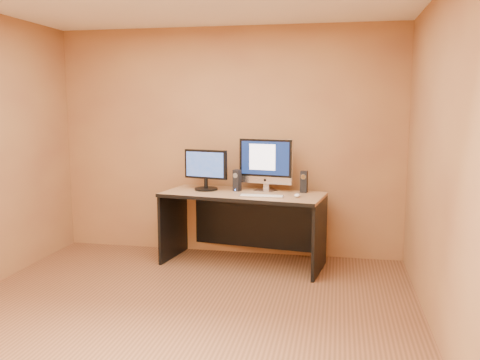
# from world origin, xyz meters

# --- Properties ---
(floor) EXTENTS (4.00, 4.00, 0.00)m
(floor) POSITION_xyz_m (0.00, 0.00, 0.00)
(floor) COLOR brown
(floor) RESTS_ON ground
(walls) EXTENTS (4.00, 4.00, 2.60)m
(walls) POSITION_xyz_m (0.00, 0.00, 1.30)
(walls) COLOR #A57642
(walls) RESTS_ON ground
(desk) EXTENTS (1.80, 0.99, 0.79)m
(desk) POSITION_xyz_m (0.27, 1.55, 0.39)
(desk) COLOR #A97C54
(desk) RESTS_ON ground
(imac) EXTENTS (0.64, 0.33, 0.59)m
(imac) POSITION_xyz_m (0.48, 1.72, 1.08)
(imac) COLOR #B6B6BA
(imac) RESTS_ON desk
(second_monitor) EXTENTS (0.55, 0.36, 0.45)m
(second_monitor) POSITION_xyz_m (-0.17, 1.67, 1.01)
(second_monitor) COLOR black
(second_monitor) RESTS_ON desk
(speaker_left) EXTENTS (0.09, 0.10, 0.23)m
(speaker_left) POSITION_xyz_m (0.18, 1.67, 0.91)
(speaker_left) COLOR black
(speaker_left) RESTS_ON desk
(speaker_right) EXTENTS (0.08, 0.09, 0.23)m
(speaker_right) POSITION_xyz_m (0.90, 1.71, 0.91)
(speaker_right) COLOR black
(speaker_right) RESTS_ON desk
(keyboard) EXTENTS (0.46, 0.13, 0.02)m
(keyboard) POSITION_xyz_m (0.50, 1.35, 0.80)
(keyboard) COLOR silver
(keyboard) RESTS_ON desk
(mouse) EXTENTS (0.06, 0.11, 0.04)m
(mouse) POSITION_xyz_m (0.86, 1.41, 0.81)
(mouse) COLOR white
(mouse) RESTS_ON desk
(cable_a) EXTENTS (0.10, 0.22, 0.01)m
(cable_a) POSITION_xyz_m (0.57, 1.84, 0.79)
(cable_a) COLOR black
(cable_a) RESTS_ON desk
(cable_b) EXTENTS (0.11, 0.17, 0.01)m
(cable_b) POSITION_xyz_m (0.46, 1.84, 0.79)
(cable_b) COLOR black
(cable_b) RESTS_ON desk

